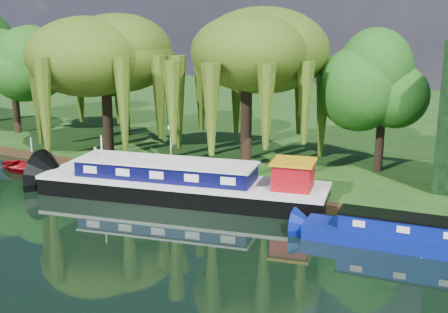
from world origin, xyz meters
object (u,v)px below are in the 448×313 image
Objects in this scene: white_cruiser at (424,249)px; dutch_barge at (183,184)px; red_dinghy at (20,171)px; narrowboat at (426,239)px.

dutch_barge is at bearing 97.48° from white_cruiser.
red_dinghy is 25.03m from white_cruiser.
red_dinghy is at bearing 168.89° from dutch_barge.
white_cruiser reaches higher than red_dinghy.
narrowboat is 0.55m from white_cruiser.
dutch_barge is 12.37m from red_dinghy.
narrowboat is 4.42× the size of white_cruiser.
narrowboat is (12.77, -0.63, -0.29)m from dutch_barge.
white_cruiser is (-0.07, 0.13, -0.53)m from narrowboat.
narrowboat is at bearing -75.10° from red_dinghy.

